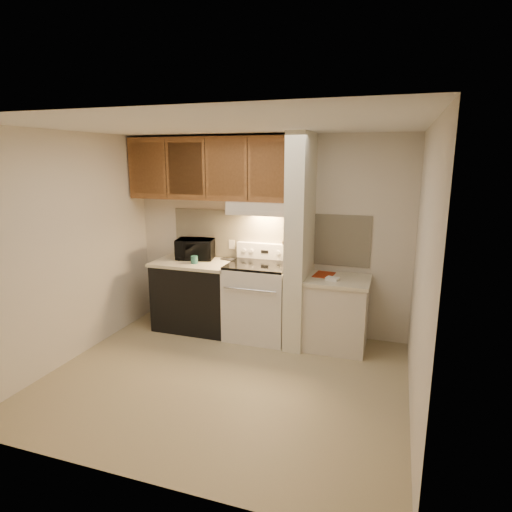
% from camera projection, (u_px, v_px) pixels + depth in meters
% --- Properties ---
extents(floor, '(3.60, 3.60, 0.00)m').
position_uv_depth(floor, '(224.00, 379.00, 4.39)').
color(floor, tan).
rests_on(floor, ground).
extents(ceiling, '(3.60, 3.60, 0.00)m').
position_uv_depth(ceiling, '(219.00, 125.00, 3.83)').
color(ceiling, white).
rests_on(ceiling, wall_back).
extents(wall_back, '(3.60, 2.50, 0.02)m').
position_uv_depth(wall_back, '(267.00, 235.00, 5.49)').
color(wall_back, beige).
rests_on(wall_back, floor).
extents(wall_left, '(0.02, 3.00, 2.50)m').
position_uv_depth(wall_left, '(69.00, 249.00, 4.66)').
color(wall_left, beige).
rests_on(wall_left, floor).
extents(wall_right, '(0.02, 3.00, 2.50)m').
position_uv_depth(wall_right, '(421.00, 277.00, 3.55)').
color(wall_right, beige).
rests_on(wall_right, floor).
extents(backsplash, '(2.60, 0.02, 0.63)m').
position_uv_depth(backsplash, '(267.00, 236.00, 5.49)').
color(backsplash, beige).
rests_on(backsplash, wall_back).
extents(range_body, '(0.76, 0.65, 0.92)m').
position_uv_depth(range_body, '(259.00, 302.00, 5.35)').
color(range_body, silver).
rests_on(range_body, floor).
extents(oven_window, '(0.50, 0.01, 0.30)m').
position_uv_depth(oven_window, '(250.00, 307.00, 5.05)').
color(oven_window, black).
rests_on(oven_window, range_body).
extents(oven_handle, '(0.65, 0.02, 0.02)m').
position_uv_depth(oven_handle, '(249.00, 290.00, 4.96)').
color(oven_handle, silver).
rests_on(oven_handle, range_body).
extents(cooktop, '(0.74, 0.64, 0.03)m').
position_uv_depth(cooktop, '(259.00, 265.00, 5.24)').
color(cooktop, black).
rests_on(cooktop, range_body).
extents(range_backguard, '(0.76, 0.08, 0.20)m').
position_uv_depth(range_backguard, '(266.00, 251.00, 5.48)').
color(range_backguard, silver).
rests_on(range_backguard, range_body).
extents(range_display, '(0.10, 0.01, 0.04)m').
position_uv_depth(range_display, '(265.00, 252.00, 5.44)').
color(range_display, black).
rests_on(range_display, range_backguard).
extents(range_knob_left_outer, '(0.05, 0.02, 0.05)m').
position_uv_depth(range_knob_left_outer, '(244.00, 250.00, 5.53)').
color(range_knob_left_outer, silver).
rests_on(range_knob_left_outer, range_backguard).
extents(range_knob_left_inner, '(0.05, 0.02, 0.05)m').
position_uv_depth(range_knob_left_inner, '(251.00, 251.00, 5.50)').
color(range_knob_left_inner, silver).
rests_on(range_knob_left_inner, range_backguard).
extents(range_knob_right_inner, '(0.05, 0.02, 0.05)m').
position_uv_depth(range_knob_right_inner, '(278.00, 253.00, 5.39)').
color(range_knob_right_inner, silver).
rests_on(range_knob_right_inner, range_backguard).
extents(range_knob_right_outer, '(0.05, 0.02, 0.05)m').
position_uv_depth(range_knob_right_outer, '(286.00, 253.00, 5.35)').
color(range_knob_right_outer, silver).
rests_on(range_knob_right_outer, range_backguard).
extents(dishwasher_front, '(1.00, 0.63, 0.87)m').
position_uv_depth(dishwasher_front, '(196.00, 296.00, 5.64)').
color(dishwasher_front, black).
rests_on(dishwasher_front, floor).
extents(left_countertop, '(1.04, 0.67, 0.04)m').
position_uv_depth(left_countertop, '(194.00, 263.00, 5.53)').
color(left_countertop, beige).
rests_on(left_countertop, dishwasher_front).
extents(spoon_rest, '(0.25, 0.14, 0.02)m').
position_uv_depth(spoon_rest, '(229.00, 260.00, 5.59)').
color(spoon_rest, black).
rests_on(spoon_rest, left_countertop).
extents(teal_jar, '(0.11, 0.11, 0.10)m').
position_uv_depth(teal_jar, '(194.00, 260.00, 5.41)').
color(teal_jar, '#286359').
rests_on(teal_jar, left_countertop).
extents(outlet, '(0.08, 0.01, 0.12)m').
position_uv_depth(outlet, '(232.00, 244.00, 5.65)').
color(outlet, beige).
rests_on(outlet, backsplash).
extents(microwave, '(0.54, 0.42, 0.27)m').
position_uv_depth(microwave, '(195.00, 249.00, 5.64)').
color(microwave, black).
rests_on(microwave, left_countertop).
extents(partition_pillar, '(0.22, 0.70, 2.50)m').
position_uv_depth(partition_pillar, '(300.00, 242.00, 5.01)').
color(partition_pillar, silver).
rests_on(partition_pillar, floor).
extents(pillar_trim, '(0.01, 0.70, 0.04)m').
position_uv_depth(pillar_trim, '(290.00, 238.00, 5.04)').
color(pillar_trim, brown).
rests_on(pillar_trim, partition_pillar).
extents(knife_strip, '(0.02, 0.42, 0.04)m').
position_uv_depth(knife_strip, '(289.00, 237.00, 4.99)').
color(knife_strip, black).
rests_on(knife_strip, partition_pillar).
extents(knife_blade_a, '(0.01, 0.03, 0.16)m').
position_uv_depth(knife_blade_a, '(284.00, 248.00, 4.86)').
color(knife_blade_a, silver).
rests_on(knife_blade_a, knife_strip).
extents(knife_handle_a, '(0.02, 0.02, 0.10)m').
position_uv_depth(knife_handle_a, '(285.00, 234.00, 4.84)').
color(knife_handle_a, black).
rests_on(knife_handle_a, knife_strip).
extents(knife_blade_b, '(0.01, 0.04, 0.18)m').
position_uv_depth(knife_blade_b, '(286.00, 247.00, 4.95)').
color(knife_blade_b, silver).
rests_on(knife_blade_b, knife_strip).
extents(knife_handle_b, '(0.02, 0.02, 0.10)m').
position_uv_depth(knife_handle_b, '(286.00, 233.00, 4.91)').
color(knife_handle_b, black).
rests_on(knife_handle_b, knife_strip).
extents(knife_blade_c, '(0.01, 0.04, 0.20)m').
position_uv_depth(knife_blade_c, '(288.00, 246.00, 5.03)').
color(knife_blade_c, silver).
rests_on(knife_blade_c, knife_strip).
extents(knife_handle_c, '(0.02, 0.02, 0.10)m').
position_uv_depth(knife_handle_c, '(288.00, 232.00, 4.97)').
color(knife_handle_c, black).
rests_on(knife_handle_c, knife_strip).
extents(knife_blade_d, '(0.01, 0.04, 0.16)m').
position_uv_depth(knife_blade_d, '(289.00, 244.00, 5.09)').
color(knife_blade_d, silver).
rests_on(knife_blade_d, knife_strip).
extents(knife_handle_d, '(0.02, 0.02, 0.10)m').
position_uv_depth(knife_handle_d, '(289.00, 231.00, 5.05)').
color(knife_handle_d, black).
rests_on(knife_handle_d, knife_strip).
extents(knife_blade_e, '(0.01, 0.04, 0.18)m').
position_uv_depth(knife_blade_e, '(291.00, 243.00, 5.17)').
color(knife_blade_e, silver).
rests_on(knife_blade_e, knife_strip).
extents(knife_handle_e, '(0.02, 0.02, 0.10)m').
position_uv_depth(knife_handle_e, '(291.00, 230.00, 5.12)').
color(knife_handle_e, black).
rests_on(knife_handle_e, knife_strip).
extents(oven_mitt, '(0.03, 0.10, 0.25)m').
position_uv_depth(oven_mitt, '(292.00, 243.00, 5.22)').
color(oven_mitt, slate).
rests_on(oven_mitt, partition_pillar).
extents(right_cab_base, '(0.70, 0.60, 0.81)m').
position_uv_depth(right_cab_base, '(336.00, 315.00, 5.06)').
color(right_cab_base, beige).
rests_on(right_cab_base, floor).
extents(right_countertop, '(0.74, 0.64, 0.04)m').
position_uv_depth(right_countertop, '(338.00, 280.00, 4.97)').
color(right_countertop, beige).
rests_on(right_countertop, right_cab_base).
extents(red_folder, '(0.24, 0.32, 0.01)m').
position_uv_depth(red_folder, '(324.00, 275.00, 5.11)').
color(red_folder, maroon).
rests_on(red_folder, right_countertop).
extents(white_box, '(0.16, 0.13, 0.04)m').
position_uv_depth(white_box, '(332.00, 279.00, 4.88)').
color(white_box, white).
rests_on(white_box, right_countertop).
extents(range_hood, '(0.78, 0.44, 0.15)m').
position_uv_depth(range_hood, '(262.00, 208.00, 5.21)').
color(range_hood, beige).
rests_on(range_hood, upper_cabinets).
extents(hood_lip, '(0.78, 0.04, 0.06)m').
position_uv_depth(hood_lip, '(257.00, 213.00, 5.02)').
color(hood_lip, beige).
rests_on(hood_lip, range_hood).
extents(upper_cabinets, '(2.18, 0.33, 0.77)m').
position_uv_depth(upper_cabinets, '(211.00, 169.00, 5.36)').
color(upper_cabinets, brown).
rests_on(upper_cabinets, wall_back).
extents(cab_door_a, '(0.46, 0.01, 0.63)m').
position_uv_depth(cab_door_a, '(147.00, 168.00, 5.46)').
color(cab_door_a, brown).
rests_on(cab_door_a, upper_cabinets).
extents(cab_gap_a, '(0.01, 0.01, 0.73)m').
position_uv_depth(cab_gap_a, '(166.00, 169.00, 5.38)').
color(cab_gap_a, black).
rests_on(cab_gap_a, upper_cabinets).
extents(cab_door_b, '(0.46, 0.01, 0.63)m').
position_uv_depth(cab_door_b, '(185.00, 169.00, 5.29)').
color(cab_door_b, brown).
rests_on(cab_door_b, upper_cabinets).
extents(cab_gap_b, '(0.01, 0.01, 0.73)m').
position_uv_depth(cab_gap_b, '(205.00, 169.00, 5.21)').
color(cab_gap_b, black).
rests_on(cab_gap_b, upper_cabinets).
extents(cab_door_c, '(0.46, 0.01, 0.63)m').
position_uv_depth(cab_door_c, '(226.00, 169.00, 5.12)').
color(cab_door_c, brown).
rests_on(cab_door_c, upper_cabinets).
extents(cab_gap_c, '(0.01, 0.01, 0.73)m').
position_uv_depth(cab_gap_c, '(247.00, 169.00, 5.04)').
color(cab_gap_c, black).
rests_on(cab_gap_c, upper_cabinets).
extents(cab_door_d, '(0.46, 0.01, 0.63)m').
position_uv_depth(cab_door_d, '(270.00, 170.00, 4.96)').
color(cab_door_d, brown).
rests_on(cab_door_d, upper_cabinets).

